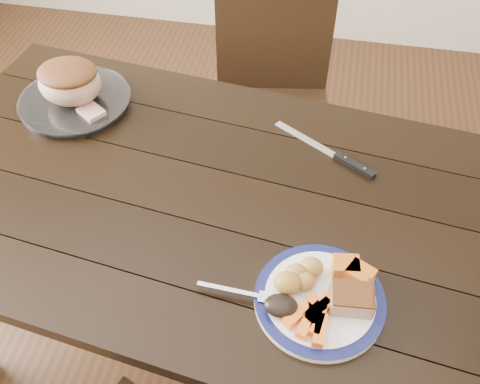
% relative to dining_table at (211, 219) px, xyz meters
% --- Properties ---
extents(ground, '(4.00, 4.00, 0.00)m').
position_rel_dining_table_xyz_m(ground, '(-0.00, 0.00, -0.66)').
color(ground, '#472B16').
rests_on(ground, ground).
extents(dining_table, '(1.70, 1.10, 0.75)m').
position_rel_dining_table_xyz_m(dining_table, '(0.00, 0.00, 0.00)').
color(dining_table, black).
rests_on(dining_table, ground).
extents(chair_far, '(0.49, 0.49, 0.93)m').
position_rel_dining_table_xyz_m(chair_far, '(0.06, 0.74, -0.13)').
color(chair_far, black).
rests_on(chair_far, ground).
extents(dinner_plate, '(0.28, 0.28, 0.02)m').
position_rel_dining_table_xyz_m(dinner_plate, '(0.29, -0.25, 0.10)').
color(dinner_plate, white).
rests_on(dinner_plate, dining_table).
extents(plate_rim, '(0.28, 0.28, 0.02)m').
position_rel_dining_table_xyz_m(plate_rim, '(0.29, -0.25, 0.11)').
color(plate_rim, '#0E1247').
rests_on(plate_rim, dinner_plate).
extents(serving_platter, '(0.32, 0.32, 0.02)m').
position_rel_dining_table_xyz_m(serving_platter, '(-0.47, 0.27, 0.10)').
color(serving_platter, white).
rests_on(serving_platter, dining_table).
extents(pork_slice, '(0.09, 0.07, 0.04)m').
position_rel_dining_table_xyz_m(pork_slice, '(0.36, -0.25, 0.13)').
color(pork_slice, tan).
rests_on(pork_slice, dinner_plate).
extents(roasted_potatoes, '(0.10, 0.10, 0.05)m').
position_rel_dining_table_xyz_m(roasted_potatoes, '(0.24, -0.22, 0.13)').
color(roasted_potatoes, gold).
rests_on(roasted_potatoes, dinner_plate).
extents(carrot_batons, '(0.10, 0.12, 0.02)m').
position_rel_dining_table_xyz_m(carrot_batons, '(0.29, -0.30, 0.12)').
color(carrot_batons, orange).
rests_on(carrot_batons, dinner_plate).
extents(pumpkin_wedges, '(0.10, 0.07, 0.04)m').
position_rel_dining_table_xyz_m(pumpkin_wedges, '(0.36, -0.19, 0.13)').
color(pumpkin_wedges, orange).
rests_on(pumpkin_wedges, dinner_plate).
extents(dark_mushroom, '(0.07, 0.05, 0.03)m').
position_rel_dining_table_xyz_m(dark_mushroom, '(0.22, -0.30, 0.13)').
color(dark_mushroom, black).
rests_on(dark_mushroom, dinner_plate).
extents(fork, '(0.18, 0.03, 0.00)m').
position_rel_dining_table_xyz_m(fork, '(0.14, -0.27, 0.11)').
color(fork, silver).
rests_on(fork, dinner_plate).
extents(roast_joint, '(0.18, 0.15, 0.12)m').
position_rel_dining_table_xyz_m(roast_joint, '(-0.47, 0.27, 0.17)').
color(roast_joint, tan).
rests_on(roast_joint, serving_platter).
extents(cut_slice, '(0.09, 0.08, 0.02)m').
position_rel_dining_table_xyz_m(cut_slice, '(-0.39, 0.22, 0.12)').
color(cut_slice, tan).
rests_on(cut_slice, serving_platter).
extents(carving_knife, '(0.29, 0.18, 0.01)m').
position_rel_dining_table_xyz_m(carving_knife, '(0.31, 0.19, 0.10)').
color(carving_knife, silver).
rests_on(carving_knife, dining_table).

